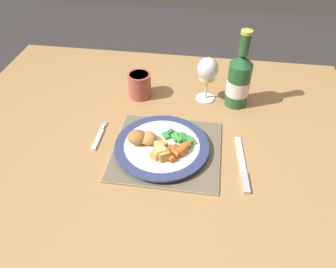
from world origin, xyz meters
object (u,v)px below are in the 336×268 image
dinner_plate (162,147)px  drinking_cup (140,85)px  fork (99,137)px  bottle (239,80)px  table_knife (243,168)px  wine_glass (208,71)px  dining_table (153,152)px

dinner_plate → drinking_cup: size_ratio=3.14×
fork → drinking_cup: size_ratio=1.52×
fork → bottle: bearing=30.3°
table_knife → drinking_cup: (-0.35, 0.30, 0.04)m
fork → drinking_cup: bearing=71.8°
fork → wine_glass: size_ratio=0.84×
bottle → drinking_cup: size_ratio=3.03×
wine_glass → table_knife: bearing=-68.8°
table_knife → drinking_cup: drinking_cup is taller
wine_glass → dining_table: bearing=-126.2°
fork → table_knife: (0.43, -0.06, 0.00)m
dining_table → drinking_cup: 0.24m
wine_glass → bottle: bottle is taller
dining_table → drinking_cup: drinking_cup is taller
fork → drinking_cup: 0.25m
dining_table → table_knife: 0.31m
dinner_plate → fork: 0.20m
wine_glass → bottle: (0.10, -0.01, -0.02)m
dining_table → wine_glass: bearing=53.8°
fork → dinner_plate: bearing=-8.2°
dinner_plate → wine_glass: size_ratio=1.72×
bottle → fork: bearing=-149.7°
dinner_plate → table_knife: bearing=-8.8°
dinner_plate → wine_glass: wine_glass is taller
table_knife → fork: bearing=171.5°
bottle → dinner_plate: bearing=-128.3°
dinner_plate → wine_glass: bearing=69.0°
dinner_plate → wine_glass: (0.11, 0.28, 0.09)m
dining_table → drinking_cup: (-0.08, 0.19, 0.13)m
table_knife → drinking_cup: bearing=139.3°
fork → bottle: (0.41, 0.24, 0.09)m
dining_table → fork: size_ratio=9.88×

